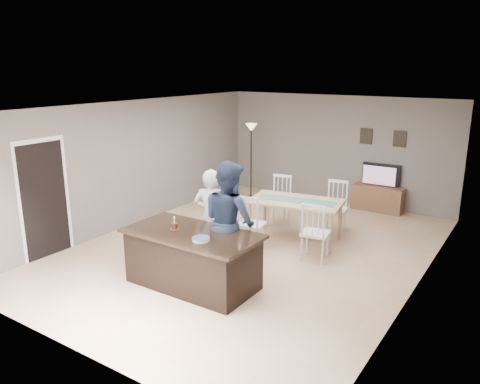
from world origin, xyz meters
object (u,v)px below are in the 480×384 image
Objects in this scene: dining_table at (296,207)px; floor_lamp at (251,141)px; kitchen_island at (193,259)px; birthday_cake at (175,226)px; plate_stack at (201,239)px; tv_console at (377,199)px; television at (380,175)px; man at (229,221)px; woman at (211,217)px.

floor_lamp reaches higher than dining_table.
kitchen_island is 5.31m from floor_lamp.
birthday_cake reaches higher than plate_stack.
television is at bearing 90.00° from tv_console.
plate_stack is 2.89m from dining_table.
television is (1.20, 5.64, 0.41)m from kitchen_island.
television is at bearing -79.04° from man.
plate_stack is 5.56m from floor_lamp.
floor_lamp is at bearing 14.50° from television.
floor_lamp is at bearing 128.42° from dining_table.
birthday_cake is at bearing 63.05° from man.
kitchen_island is 1.09× the size of man.
plate_stack is at bearing -14.36° from birthday_cake.
television is 5.88m from birthday_cake.
kitchen_island is at bearing 86.32° from woman.
television is 5.00m from woman.
man is (0.59, -0.30, 0.13)m from woman.
kitchen_island is 0.95× the size of dining_table.
dining_table is (0.11, 2.88, -0.23)m from plate_stack.
dining_table is at bearing 80.39° from kitchen_island.
birthday_cake reaches higher than tv_console.
kitchen_island is at bearing -109.16° from dining_table.
kitchen_island is at bearing 148.60° from plate_stack.
plate_stack is (0.60, -1.06, 0.07)m from woman.
tv_console is 3.45m from floor_lamp.
woman reaches higher than kitchen_island.
tv_console is at bearing -127.98° from woman.
floor_lamp is (-1.68, 3.97, 0.67)m from woman.
kitchen_island is 5.78m from television.
kitchen_island is at bearing 79.84° from man.
kitchen_island is 1.26× the size of woman.
birthday_cake is at bearing 165.64° from plate_stack.
television reaches higher than tv_console.
woman reaches higher than television.
dining_table is 1.15× the size of floor_lamp.
kitchen_island is 1.09× the size of floor_lamp.
woman is (-1.46, -4.79, -0.01)m from television.
dining_table is at bearing 87.79° from plate_stack.
birthday_cake is (-0.06, -0.89, 0.09)m from woman.
television is at bearing 81.65° from plate_stack.
floor_lamp is (-3.14, -0.81, 0.66)m from television.
floor_lamp reaches higher than woman.
plate_stack is at bearing -101.76° from dining_table.
plate_stack is (0.66, -0.17, -0.03)m from birthday_cake.
television is at bearing 75.03° from birthday_cake.
birthday_cake is 0.76× the size of plate_stack.
floor_lamp reaches higher than tv_console.
kitchen_island is at bearing -68.13° from floor_lamp.
kitchen_island is 2.35× the size of television.
woman is (-0.26, 0.85, 0.40)m from kitchen_island.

